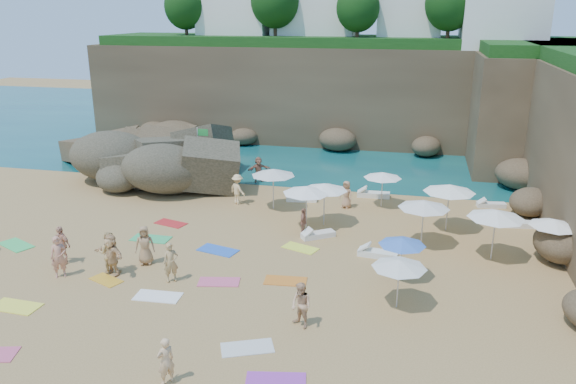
% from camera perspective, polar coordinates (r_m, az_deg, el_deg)
% --- Properties ---
extents(ground, '(120.00, 120.00, 0.00)m').
position_cam_1_polar(ground, '(27.18, -5.58, -5.62)').
color(ground, tan).
rests_on(ground, ground).
extents(seawater, '(120.00, 120.00, 0.00)m').
position_cam_1_polar(seawater, '(55.24, 4.37, 6.60)').
color(seawater, '#0C4751').
rests_on(seawater, ground).
extents(cliff_back, '(44.00, 8.00, 8.00)m').
position_cam_1_polar(cliff_back, '(49.41, 5.89, 9.91)').
color(cliff_back, brown).
rests_on(cliff_back, ground).
extents(cliff_corner, '(10.00, 12.00, 8.00)m').
position_cam_1_polar(cliff_corner, '(44.95, 24.49, 7.61)').
color(cliff_corner, brown).
rests_on(cliff_corner, ground).
extents(rock_promontory, '(12.00, 7.00, 2.00)m').
position_cam_1_polar(rock_promontory, '(45.27, -12.41, 3.68)').
color(rock_promontory, brown).
rests_on(rock_promontory, ground).
extents(clifftop_buildings, '(28.48, 9.48, 7.00)m').
position_cam_1_polar(clifftop_buildings, '(49.62, 7.46, 18.28)').
color(clifftop_buildings, white).
rests_on(clifftop_buildings, cliff_back).
extents(clifftop_trees, '(35.60, 23.82, 4.40)m').
position_cam_1_polar(clifftop_trees, '(43.20, 9.06, 18.31)').
color(clifftop_trees, '#11380F').
rests_on(clifftop_trees, ground).
extents(marina_masts, '(3.10, 0.10, 6.00)m').
position_cam_1_polar(marina_masts, '(59.48, -11.71, 10.02)').
color(marina_masts, white).
rests_on(marina_masts, ground).
extents(rock_outcrop, '(10.27, 8.79, 3.51)m').
position_cam_1_polar(rock_outcrop, '(37.75, -11.96, 0.88)').
color(rock_outcrop, brown).
rests_on(rock_outcrop, ground).
extents(flag_pole, '(0.74, 0.08, 3.82)m').
position_cam_1_polar(flag_pole, '(36.31, -8.92, 4.37)').
color(flag_pole, silver).
rests_on(flag_pole, ground).
extents(parasol_0, '(2.50, 2.50, 2.36)m').
position_cam_1_polar(parasol_0, '(31.57, -1.51, 2.02)').
color(parasol_0, silver).
rests_on(parasol_0, ground).
extents(parasol_1, '(2.18, 2.18, 2.06)m').
position_cam_1_polar(parasol_1, '(32.46, 9.60, 1.71)').
color(parasol_1, silver).
rests_on(parasol_1, ground).
extents(parasol_2, '(2.63, 2.63, 2.48)m').
position_cam_1_polar(parasol_2, '(29.47, 16.09, 0.36)').
color(parasol_2, silver).
rests_on(parasol_2, ground).
extents(parasol_4, '(2.15, 2.15, 2.03)m').
position_cam_1_polar(parasol_4, '(27.55, 25.42, -2.85)').
color(parasol_4, silver).
rests_on(parasol_4, ground).
extents(parasol_5, '(2.42, 2.42, 2.29)m').
position_cam_1_polar(parasol_5, '(29.21, 3.73, 0.53)').
color(parasol_5, silver).
rests_on(parasol_5, ground).
extents(parasol_7, '(2.53, 2.53, 2.39)m').
position_cam_1_polar(parasol_7, '(26.67, 20.40, -2.12)').
color(parasol_7, silver).
rests_on(parasol_7, ground).
extents(parasol_8, '(2.45, 2.45, 2.31)m').
position_cam_1_polar(parasol_8, '(27.23, 13.66, -1.23)').
color(parasol_8, silver).
rests_on(parasol_8, ground).
extents(parasol_9, '(2.47, 2.47, 2.33)m').
position_cam_1_polar(parasol_9, '(28.58, 1.90, 0.24)').
color(parasol_9, silver).
rests_on(parasol_9, ground).
extents(parasol_10, '(1.98, 1.98, 1.87)m').
position_cam_1_polar(parasol_10, '(23.79, 11.53, -4.96)').
color(parasol_10, silver).
rests_on(parasol_10, ground).
extents(parasol_11, '(2.09, 2.09, 1.98)m').
position_cam_1_polar(parasol_11, '(21.54, 11.25, -7.16)').
color(parasol_11, silver).
rests_on(parasol_11, ground).
extents(lounger_0, '(1.98, 0.71, 0.30)m').
position_cam_1_polar(lounger_0, '(34.56, 8.67, -0.26)').
color(lounger_0, white).
rests_on(lounger_0, ground).
extents(lounger_1, '(1.87, 0.84, 0.28)m').
position_cam_1_polar(lounger_1, '(33.47, 1.40, -0.68)').
color(lounger_1, white).
rests_on(lounger_1, ground).
extents(lounger_2, '(1.67, 0.79, 0.25)m').
position_cam_1_polar(lounger_2, '(34.50, 19.94, -1.24)').
color(lounger_2, white).
rests_on(lounger_2, ground).
extents(lounger_3, '(1.90, 0.84, 0.29)m').
position_cam_1_polar(lounger_3, '(26.35, 9.13, -6.22)').
color(lounger_3, white).
rests_on(lounger_3, ground).
extents(lounger_4, '(1.86, 0.80, 0.28)m').
position_cam_1_polar(lounger_4, '(31.92, 22.38, -3.03)').
color(lounger_4, white).
rests_on(lounger_4, ground).
extents(lounger_5, '(1.72, 1.45, 0.27)m').
position_cam_1_polar(lounger_5, '(28.21, 3.08, -4.36)').
color(lounger_5, white).
rests_on(lounger_5, ground).
extents(towel_2, '(1.62, 1.23, 0.03)m').
position_cam_1_polar(towel_2, '(25.13, -17.99, -8.50)').
color(towel_2, gold).
rests_on(towel_2, ground).
extents(towel_3, '(2.09, 1.63, 0.03)m').
position_cam_1_polar(towel_3, '(30.30, -25.90, -4.86)').
color(towel_3, '#38C45E').
rests_on(towel_3, ground).
extents(towel_4, '(1.91, 1.01, 0.03)m').
position_cam_1_polar(towel_4, '(24.32, -25.93, -10.41)').
color(towel_4, '#FFF543').
rests_on(towel_4, ground).
extents(towel_5, '(1.88, 1.02, 0.03)m').
position_cam_1_polar(towel_5, '(23.24, -13.08, -10.29)').
color(towel_5, white).
rests_on(towel_5, ground).
extents(towel_6, '(1.99, 1.26, 0.03)m').
position_cam_1_polar(towel_6, '(18.12, -1.25, -18.69)').
color(towel_6, purple).
rests_on(towel_6, ground).
extents(towel_7, '(1.85, 1.26, 0.03)m').
position_cam_1_polar(towel_7, '(30.62, -11.82, -3.13)').
color(towel_7, red).
rests_on(towel_7, ground).
extents(towel_8, '(2.06, 1.37, 0.03)m').
position_cam_1_polar(towel_8, '(26.91, -7.13, -5.89)').
color(towel_8, blue).
rests_on(towel_8, ground).
extents(towel_9, '(1.85, 1.18, 0.03)m').
position_cam_1_polar(towel_9, '(23.94, -7.03, -9.05)').
color(towel_9, '#D9547A').
rests_on(towel_9, ground).
extents(towel_10, '(1.84, 1.05, 0.03)m').
position_cam_1_polar(towel_10, '(23.85, -0.26, -9.01)').
color(towel_10, orange).
rests_on(towel_10, ground).
extents(towel_11, '(1.93, 0.97, 0.03)m').
position_cam_1_polar(towel_11, '(28.83, -13.76, -4.62)').
color(towel_11, '#33B464').
rests_on(towel_11, ground).
extents(towel_12, '(1.87, 1.36, 0.03)m').
position_cam_1_polar(towel_12, '(26.96, 1.26, -5.70)').
color(towel_12, '#EDFE43').
rests_on(towel_12, ground).
extents(towel_13, '(1.96, 1.51, 0.03)m').
position_cam_1_polar(towel_13, '(19.64, -4.16, -15.51)').
color(towel_13, silver).
rests_on(towel_13, ground).
extents(person_stand_0, '(0.80, 0.74, 1.83)m').
position_cam_1_polar(person_stand_0, '(25.74, -22.26, -6.13)').
color(person_stand_0, tan).
rests_on(person_stand_0, ground).
extents(person_stand_1, '(1.07, 0.93, 1.86)m').
position_cam_1_polar(person_stand_1, '(25.42, -17.73, -5.88)').
color(person_stand_1, tan).
rests_on(person_stand_1, ground).
extents(person_stand_2, '(1.24, 1.04, 1.80)m').
position_cam_1_polar(person_stand_2, '(32.84, -5.14, 0.27)').
color(person_stand_2, '#F4CB8A').
rests_on(person_stand_2, ground).
extents(person_stand_3, '(0.37, 0.87, 1.47)m').
position_cam_1_polar(person_stand_3, '(28.13, 1.57, -3.08)').
color(person_stand_3, '#A66A53').
rests_on(person_stand_3, ground).
extents(person_stand_4, '(0.88, 0.70, 1.60)m').
position_cam_1_polar(person_stand_4, '(32.30, 5.94, -0.25)').
color(person_stand_4, tan).
rests_on(person_stand_4, ground).
extents(person_stand_5, '(1.55, 1.24, 1.68)m').
position_cam_1_polar(person_stand_5, '(37.09, -3.00, 2.30)').
color(person_stand_5, '#A76C53').
rests_on(person_stand_5, ground).
extents(person_stand_6, '(0.64, 0.67, 1.55)m').
position_cam_1_polar(person_stand_6, '(18.03, -12.32, -16.41)').
color(person_stand_6, '#E7B683').
rests_on(person_stand_6, ground).
extents(person_lie_1, '(1.39, 1.93, 0.42)m').
position_cam_1_polar(person_lie_1, '(27.29, -21.87, -6.32)').
color(person_lie_1, '#E3A281').
rests_on(person_lie_1, ground).
extents(person_lie_2, '(1.44, 1.96, 0.47)m').
position_cam_1_polar(person_lie_2, '(26.07, -14.23, -6.62)').
color(person_lie_2, '#A77D53').
rests_on(person_lie_2, ground).
extents(person_lie_3, '(2.21, 2.29, 0.48)m').
position_cam_1_polar(person_lie_3, '(25.46, -17.37, -7.50)').
color(person_lie_3, tan).
rests_on(person_lie_3, ground).
extents(person_lie_4, '(1.43, 1.75, 0.40)m').
position_cam_1_polar(person_lie_4, '(24.25, -11.71, -8.45)').
color(person_lie_4, tan).
rests_on(person_lie_4, ground).
extents(person_lie_5, '(1.62, 1.85, 0.64)m').
position_cam_1_polar(person_lie_5, '(20.57, 1.33, -12.79)').
color(person_lie_5, tan).
rests_on(person_lie_5, ground).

